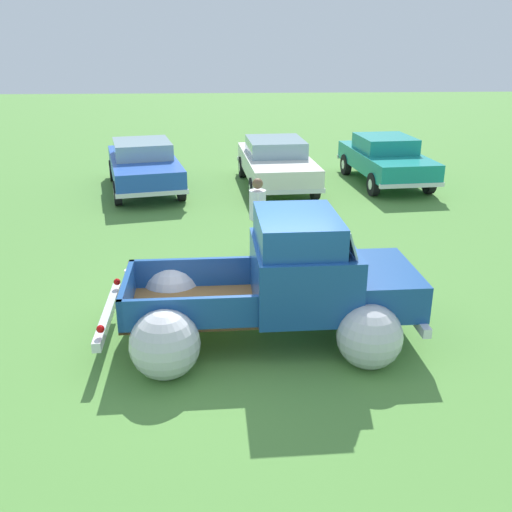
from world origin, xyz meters
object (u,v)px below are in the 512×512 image
object	(u,v)px
lane_cone_1	(130,278)
show_car_1	(276,161)
show_car_2	(386,158)
show_car_0	(144,164)
vintage_pickup_truck	(285,290)
spectator_0	(258,212)
lane_cone_0	(288,258)

from	to	relation	value
lane_cone_1	show_car_1	bearing A→B (deg)	66.76
show_car_1	show_car_2	size ratio (longest dim) A/B	1.07
show_car_1	show_car_0	bearing A→B (deg)	-92.10
show_car_0	show_car_2	distance (m)	7.34
show_car_0	show_car_1	distance (m)	3.92
show_car_2	vintage_pickup_truck	bearing A→B (deg)	-28.22
show_car_2	lane_cone_1	world-z (taller)	show_car_2
show_car_0	spectator_0	size ratio (longest dim) A/B	2.94
show_car_0	lane_cone_0	world-z (taller)	show_car_0
show_car_1	lane_cone_1	xyz separation A→B (m)	(-3.25, -7.57, -0.48)
lane_cone_1	show_car_2	bearing A→B (deg)	49.85
spectator_0	show_car_0	bearing A→B (deg)	113.61
vintage_pickup_truck	spectator_0	distance (m)	3.46
show_car_1	show_car_2	xyz separation A→B (m)	(3.41, 0.32, -0.00)
lane_cone_1	vintage_pickup_truck	bearing A→B (deg)	-32.65
show_car_1	show_car_2	distance (m)	3.43
spectator_0	lane_cone_0	bearing A→B (deg)	-66.93
show_car_2	lane_cone_1	xyz separation A→B (m)	(-6.66, -7.90, -0.47)
show_car_0	lane_cone_1	distance (m)	7.49
show_car_2	spectator_0	world-z (taller)	spectator_0
show_car_2	spectator_0	distance (m)	7.46
show_car_0	spectator_0	world-z (taller)	spectator_0
show_car_1	lane_cone_0	bearing A→B (deg)	-7.00
spectator_0	lane_cone_0	size ratio (longest dim) A/B	2.61
vintage_pickup_truck	show_car_0	distance (m)	9.66
show_car_0	show_car_1	world-z (taller)	same
vintage_pickup_truck	show_car_1	world-z (taller)	vintage_pickup_truck
show_car_0	spectator_0	bearing A→B (deg)	15.77
vintage_pickup_truck	spectator_0	xyz separation A→B (m)	(-0.21, 3.45, 0.18)
show_car_2	spectator_0	xyz separation A→B (m)	(-4.30, -6.10, 0.15)
vintage_pickup_truck	lane_cone_0	bearing A→B (deg)	81.00
vintage_pickup_truck	lane_cone_0	world-z (taller)	vintage_pickup_truck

